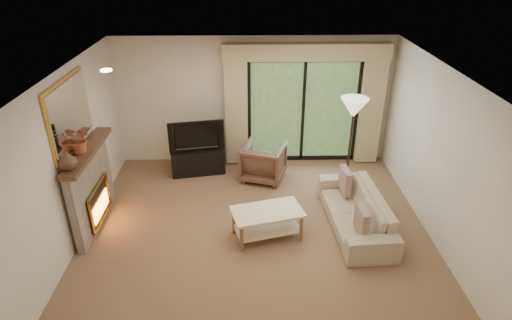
{
  "coord_description": "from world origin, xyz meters",
  "views": [
    {
      "loc": [
        -0.12,
        -5.7,
        4.19
      ],
      "look_at": [
        0.0,
        0.3,
        1.1
      ],
      "focal_mm": 30.0,
      "sensor_mm": 36.0,
      "label": 1
    }
  ],
  "objects_px": {
    "media_console": "(198,160)",
    "armchair": "(263,162)",
    "coffee_table": "(267,224)",
    "sofa": "(355,210)"
  },
  "relations": [
    {
      "from": "armchair",
      "to": "coffee_table",
      "type": "xyz_separation_m",
      "value": [
        -0.01,
        -1.87,
        -0.12
      ]
    },
    {
      "from": "media_console",
      "to": "coffee_table",
      "type": "bearing_deg",
      "value": -69.19
    },
    {
      "from": "media_console",
      "to": "sofa",
      "type": "relative_size",
      "value": 0.51
    },
    {
      "from": "media_console",
      "to": "coffee_table",
      "type": "distance_m",
      "value": 2.53
    },
    {
      "from": "armchair",
      "to": "coffee_table",
      "type": "bearing_deg",
      "value": 107.34
    },
    {
      "from": "sofa",
      "to": "media_console",
      "type": "bearing_deg",
      "value": -128.47
    },
    {
      "from": "coffee_table",
      "to": "media_console",
      "type": "bearing_deg",
      "value": 106.14
    },
    {
      "from": "armchair",
      "to": "coffee_table",
      "type": "height_order",
      "value": "armchair"
    },
    {
      "from": "media_console",
      "to": "armchair",
      "type": "xyz_separation_m",
      "value": [
        1.31,
        -0.3,
        0.1
      ]
    },
    {
      "from": "armchair",
      "to": "sofa",
      "type": "relative_size",
      "value": 0.39
    }
  ]
}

